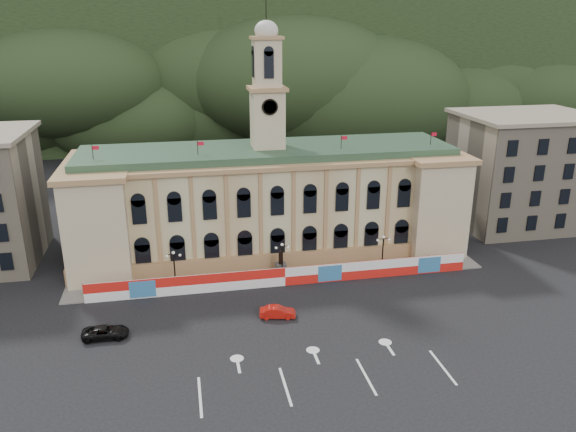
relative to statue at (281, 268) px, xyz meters
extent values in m
plane|color=black|center=(0.00, -18.00, -1.19)|extent=(260.00, 260.00, 0.00)
cube|color=black|center=(0.00, 112.00, 20.81)|extent=(230.00, 70.00, 44.00)
cube|color=#595651|center=(35.00, 92.00, 28.81)|extent=(22.00, 8.00, 14.00)
cube|color=#595651|center=(-48.00, 90.00, 24.81)|extent=(16.00, 7.00, 10.00)
cube|color=beige|center=(0.00, 10.00, 5.81)|extent=(55.00, 15.00, 14.00)
cube|color=#A97F52|center=(0.00, 2.20, 0.01)|extent=(56.00, 0.80, 2.40)
cube|color=#A97F52|center=(0.00, 10.00, 13.11)|extent=(56.20, 16.20, 0.60)
cube|color=#315138|center=(0.00, 10.00, 13.81)|extent=(53.00, 13.00, 1.20)
cube|color=beige|center=(-23.50, 9.00, 5.81)|extent=(8.00, 17.00, 14.00)
cube|color=beige|center=(23.50, 9.00, 5.81)|extent=(8.00, 17.00, 14.00)
cube|color=beige|center=(0.00, 10.00, 18.41)|extent=(4.40, 4.40, 8.00)
cube|color=#A97F52|center=(0.00, 10.00, 22.61)|extent=(5.20, 5.20, 0.50)
cube|color=beige|center=(0.00, 10.00, 25.91)|extent=(3.60, 3.60, 6.50)
cube|color=#A97F52|center=(0.00, 10.00, 29.31)|extent=(4.20, 4.20, 0.40)
cylinder|color=black|center=(0.00, 7.70, 20.41)|extent=(2.20, 0.20, 2.20)
ellipsoid|color=beige|center=(0.00, 10.00, 30.21)|extent=(3.20, 3.20, 2.72)
cylinder|color=black|center=(0.00, 10.00, 33.41)|extent=(0.12, 0.12, 5.00)
cube|color=tan|center=(43.00, 13.00, 7.81)|extent=(20.00, 16.00, 18.00)
cube|color=gray|center=(43.00, 13.00, 17.11)|extent=(21.00, 17.00, 0.60)
cube|color=red|center=(0.00, -3.00, 0.06)|extent=(50.00, 0.25, 2.50)
cube|color=teal|center=(-18.00, -3.14, 0.06)|extent=(3.20, 0.05, 2.20)
cube|color=teal|center=(6.00, -3.14, 0.06)|extent=(3.20, 0.05, 2.20)
cube|color=teal|center=(20.00, -3.14, 0.06)|extent=(3.20, 0.05, 2.20)
cube|color=slate|center=(0.00, -0.25, -1.11)|extent=(56.00, 5.50, 0.16)
cube|color=#595651|center=(0.00, 0.00, -0.29)|extent=(1.40, 1.40, 1.80)
cylinder|color=black|center=(0.00, 0.00, 1.41)|extent=(0.60, 0.60, 1.60)
sphere|color=black|center=(0.00, 0.00, 2.31)|extent=(0.44, 0.44, 0.44)
cylinder|color=black|center=(-14.00, -1.00, -1.04)|extent=(0.44, 0.44, 0.30)
cylinder|color=black|center=(-14.00, -1.00, 1.21)|extent=(0.18, 0.18, 4.80)
cube|color=black|center=(-14.00, -1.00, 3.51)|extent=(1.60, 0.08, 0.08)
sphere|color=silver|center=(-14.80, -1.00, 3.36)|extent=(0.36, 0.36, 0.36)
sphere|color=silver|center=(-13.20, -1.00, 3.36)|extent=(0.36, 0.36, 0.36)
sphere|color=silver|center=(-14.00, -1.00, 3.76)|extent=(0.40, 0.40, 0.40)
cylinder|color=black|center=(0.00, -1.00, -1.04)|extent=(0.44, 0.44, 0.30)
cylinder|color=black|center=(0.00, -1.00, 1.21)|extent=(0.18, 0.18, 4.80)
cube|color=black|center=(0.00, -1.00, 3.51)|extent=(1.60, 0.08, 0.08)
sphere|color=silver|center=(-0.80, -1.00, 3.36)|extent=(0.36, 0.36, 0.36)
sphere|color=silver|center=(0.80, -1.00, 3.36)|extent=(0.36, 0.36, 0.36)
sphere|color=silver|center=(0.00, -1.00, 3.76)|extent=(0.40, 0.40, 0.40)
cylinder|color=black|center=(14.00, -1.00, -1.04)|extent=(0.44, 0.44, 0.30)
cylinder|color=black|center=(14.00, -1.00, 1.21)|extent=(0.18, 0.18, 4.80)
cube|color=black|center=(14.00, -1.00, 3.51)|extent=(1.60, 0.08, 0.08)
sphere|color=silver|center=(13.20, -1.00, 3.36)|extent=(0.36, 0.36, 0.36)
sphere|color=silver|center=(14.80, -1.00, 3.36)|extent=(0.36, 0.36, 0.36)
sphere|color=silver|center=(14.00, -1.00, 3.76)|extent=(0.40, 0.40, 0.40)
imported|color=red|center=(-2.43, -11.03, -0.50)|extent=(2.94, 4.69, 1.37)
imported|color=black|center=(-21.56, -11.78, -0.50)|extent=(2.61, 5.11, 1.38)
camera|label=1|loc=(-12.41, -67.93, 31.52)|focal=35.00mm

